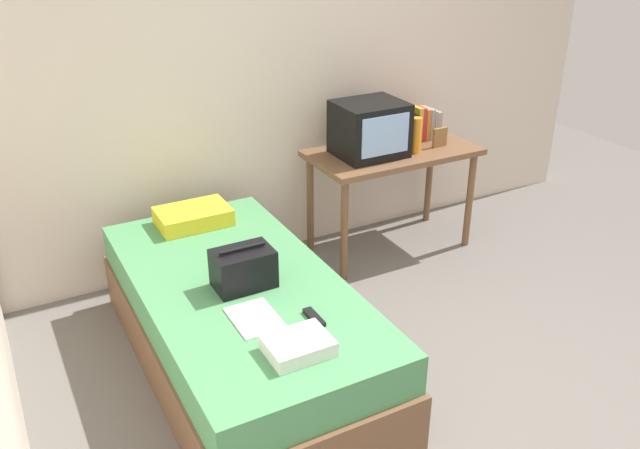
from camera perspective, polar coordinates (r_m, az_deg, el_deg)
name	(u,v)px	position (r m, az deg, el deg)	size (l,w,h in m)	color
ground_plane	(454,401)	(3.60, 11.35, -14.55)	(8.00, 8.00, 0.00)	slate
wall_back	(280,67)	(4.55, -3.41, 13.21)	(5.20, 0.10, 2.60)	beige
bed	(241,325)	(3.62, -6.71, -8.54)	(1.00, 2.00, 0.54)	brown
desk	(392,163)	(4.68, 6.18, 5.24)	(1.16, 0.60, 0.75)	brown
tv	(370,129)	(4.49, 4.24, 8.13)	(0.44, 0.39, 0.36)	black
water_bottle	(416,135)	(4.58, 8.20, 7.54)	(0.07, 0.07, 0.24)	orange
book_row	(422,124)	(4.87, 8.68, 8.47)	(0.24, 0.14, 0.25)	black
picture_frame	(440,137)	(4.74, 10.17, 7.32)	(0.11, 0.02, 0.13)	olive
pillow	(193,216)	(4.09, -10.74, 0.68)	(0.43, 0.29, 0.10)	yellow
handbag	(243,268)	(3.39, -6.55, -3.73)	(0.30, 0.20, 0.22)	black
magazine	(255,318)	(3.18, -5.57, -7.94)	(0.21, 0.29, 0.01)	white
remote_dark	(314,317)	(3.15, -0.51, -7.92)	(0.04, 0.16, 0.02)	black
folded_towel	(298,346)	(2.94, -1.87, -10.28)	(0.28, 0.22, 0.07)	white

